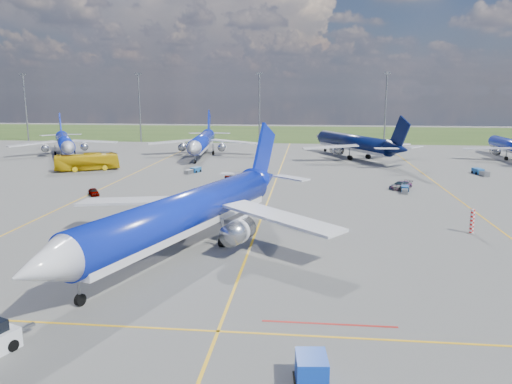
# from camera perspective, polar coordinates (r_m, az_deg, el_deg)

# --- Properties ---
(ground) EXTENTS (400.00, 400.00, 0.00)m
(ground) POSITION_cam_1_polar(r_m,az_deg,el_deg) (55.63, -0.64, -6.24)
(ground) COLOR #5C5C5A
(ground) RESTS_ON ground
(grass_strip) EXTENTS (400.00, 80.00, 0.01)m
(grass_strip) POSITION_cam_1_polar(r_m,az_deg,el_deg) (203.41, 4.34, 6.71)
(grass_strip) COLOR #2D4719
(grass_strip) RESTS_ON ground
(taxiway_lines) EXTENTS (60.25, 160.00, 0.02)m
(taxiway_lines) POSITION_cam_1_polar(r_m,az_deg,el_deg) (82.30, 1.74, -0.37)
(taxiway_lines) COLOR #ECAE14
(taxiway_lines) RESTS_ON ground
(floodlight_masts) EXTENTS (202.20, 0.50, 22.70)m
(floodlight_masts) POSITION_cam_1_polar(r_m,az_deg,el_deg) (162.71, 7.52, 9.88)
(floodlight_masts) COLOR slate
(floodlight_masts) RESTS_ON ground
(warning_post) EXTENTS (0.50, 0.50, 3.00)m
(warning_post) POSITION_cam_1_polar(r_m,az_deg,el_deg) (65.60, 23.47, -3.09)
(warning_post) COLOR red
(warning_post) RESTS_ON ground
(bg_jet_nw) EXTENTS (45.33, 48.78, 10.25)m
(bg_jet_nw) POSITION_cam_1_polar(r_m,az_deg,el_deg) (141.66, -20.93, 3.89)
(bg_jet_nw) COLOR #0B1FA6
(bg_jet_nw) RESTS_ON ground
(bg_jet_nnw) EXTENTS (35.74, 44.78, 11.00)m
(bg_jet_nnw) POSITION_cam_1_polar(r_m,az_deg,el_deg) (132.56, -6.15, 4.11)
(bg_jet_nnw) COLOR #0B1FA6
(bg_jet_nnw) RESTS_ON ground
(bg_jet_n) EXTENTS (49.03, 53.37, 11.28)m
(bg_jet_n) POSITION_cam_1_polar(r_m,az_deg,el_deg) (130.56, 11.00, 3.85)
(bg_jet_n) COLOR #06103A
(bg_jet_n) RESTS_ON ground
(bg_jet_ne) EXTENTS (27.49, 35.90, 9.34)m
(bg_jet_ne) POSITION_cam_1_polar(r_m,az_deg,el_deg) (141.56, 27.17, 3.37)
(bg_jet_ne) COLOR #0B1FA6
(bg_jet_ne) RESTS_ON ground
(main_airliner) EXTENTS (48.99, 55.85, 12.25)m
(main_airliner) POSITION_cam_1_polar(r_m,az_deg,el_deg) (54.80, -7.91, -6.63)
(main_airliner) COLOR #0B1FA6
(main_airliner) RESTS_ON ground
(uld_container) EXTENTS (2.03, 2.43, 1.82)m
(uld_container) POSITION_cam_1_polar(r_m,az_deg,el_deg) (31.16, 6.36, -19.60)
(uld_container) COLOR #0D3BBC
(uld_container) RESTS_ON ground
(apron_bus) EXTENTS (13.28, 9.15, 3.73)m
(apron_bus) POSITION_cam_1_polar(r_m,az_deg,el_deg) (113.64, -18.78, 3.28)
(apron_bus) COLOR gold
(apron_bus) RESTS_ON ground
(service_car_a) EXTENTS (3.06, 3.63, 1.17)m
(service_car_a) POSITION_cam_1_polar(r_m,az_deg,el_deg) (86.39, -18.06, 0.02)
(service_car_a) COLOR #999999
(service_car_a) RESTS_ON ground
(service_car_b) EXTENTS (5.36, 4.71, 1.37)m
(service_car_b) POSITION_cam_1_polar(r_m,az_deg,el_deg) (95.25, -2.19, 1.68)
(service_car_b) COLOR #999999
(service_car_b) RESTS_ON ground
(service_car_c) EXTENTS (4.87, 4.66, 1.39)m
(service_car_c) POSITION_cam_1_polar(r_m,az_deg,el_deg) (91.06, 16.20, 0.77)
(service_car_c) COLOR #999999
(service_car_c) RESTS_ON ground
(baggage_tug_w) EXTENTS (1.86, 4.31, 0.94)m
(baggage_tug_w) POSITION_cam_1_polar(r_m,az_deg,el_deg) (88.53, 16.65, 0.27)
(baggage_tug_w) COLOR #184A92
(baggage_tug_w) RESTS_ON ground
(baggage_tug_c) EXTENTS (2.95, 4.74, 1.04)m
(baggage_tug_c) POSITION_cam_1_polar(r_m,az_deg,el_deg) (105.67, -7.19, 2.46)
(baggage_tug_c) COLOR #164D88
(baggage_tug_c) RESTS_ON ground
(baggage_tug_e) EXTENTS (2.24, 5.28, 1.15)m
(baggage_tug_e) POSITION_cam_1_polar(r_m,az_deg,el_deg) (112.21, 24.24, 2.08)
(baggage_tug_e) COLOR #1A57A1
(baggage_tug_e) RESTS_ON ground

